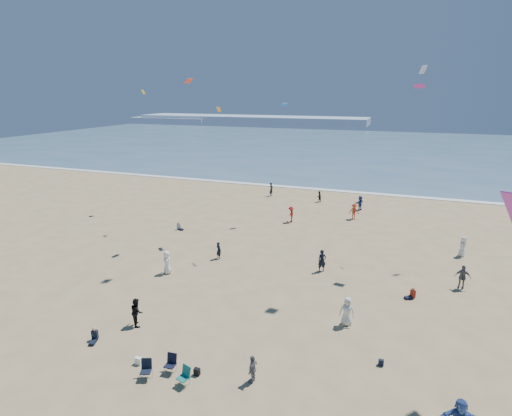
% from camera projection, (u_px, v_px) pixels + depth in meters
% --- Properties ---
extents(ground, '(220.00, 220.00, 0.00)m').
position_uv_depth(ground, '(154.00, 409.00, 18.10)').
color(ground, tan).
rests_on(ground, ground).
extents(ocean, '(220.00, 100.00, 0.06)m').
position_uv_depth(ocean, '(363.00, 148.00, 103.83)').
color(ocean, '#476B84').
rests_on(ocean, ground).
extents(surf_line, '(220.00, 1.20, 0.08)m').
position_uv_depth(surf_line, '(329.00, 190.00, 58.70)').
color(surf_line, white).
rests_on(surf_line, ground).
extents(headland_far, '(110.00, 20.00, 3.20)m').
position_uv_depth(headland_far, '(250.00, 119.00, 190.83)').
color(headland_far, '#7A8EA8').
rests_on(headland_far, ground).
extents(headland_near, '(40.00, 14.00, 2.00)m').
position_uv_depth(headland_near, '(172.00, 119.00, 199.64)').
color(headland_near, '#7A8EA8').
rests_on(headland_near, ground).
extents(standing_flyers, '(23.24, 36.65, 1.87)m').
position_uv_depth(standing_flyers, '(327.00, 246.00, 34.93)').
color(standing_flyers, black).
rests_on(standing_flyers, ground).
extents(seated_group, '(23.92, 29.57, 0.84)m').
position_uv_depth(seated_group, '(222.00, 324.00, 24.06)').
color(seated_group, white).
rests_on(seated_group, ground).
extents(chair_cluster, '(2.76, 1.51, 1.00)m').
position_uv_depth(chair_cluster, '(166.00, 370.00, 19.89)').
color(chair_cluster, black).
rests_on(chair_cluster, ground).
extents(white_tote, '(0.35, 0.20, 0.40)m').
position_uv_depth(white_tote, '(138.00, 361.00, 21.07)').
color(white_tote, white).
rests_on(white_tote, ground).
extents(black_backpack, '(0.30, 0.22, 0.38)m').
position_uv_depth(black_backpack, '(197.00, 372.00, 20.26)').
color(black_backpack, black).
rests_on(black_backpack, ground).
extents(navy_bag, '(0.28, 0.18, 0.34)m').
position_uv_depth(navy_bag, '(381.00, 363.00, 20.98)').
color(navy_bag, black).
rests_on(navy_bag, ground).
extents(kites_aloft, '(43.05, 40.14, 29.41)m').
position_uv_depth(kites_aloft, '(400.00, 70.00, 22.35)').
color(kites_aloft, white).
rests_on(kites_aloft, ground).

